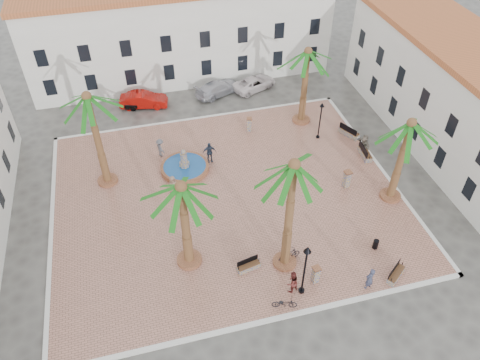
{
  "coord_description": "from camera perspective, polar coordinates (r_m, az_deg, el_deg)",
  "views": [
    {
      "loc": [
        -5.66,
        -25.26,
        25.13
      ],
      "look_at": [
        1.0,
        0.0,
        1.6
      ],
      "focal_mm": 35.0,
      "sensor_mm": 36.0,
      "label": 1
    }
  ],
  "objects": [
    {
      "name": "ground",
      "position": [
        36.08,
        -1.54,
        -2.16
      ],
      "size": [
        120.0,
        120.0,
        0.0
      ],
      "primitive_type": "plane",
      "color": "#56544F",
      "rests_on": "ground"
    },
    {
      "name": "plaza",
      "position": [
        36.03,
        -1.54,
        -2.07
      ],
      "size": [
        26.0,
        22.0,
        0.15
      ],
      "primitive_type": "cube",
      "color": "#AE715E",
      "rests_on": "ground"
    },
    {
      "name": "kerb_n",
      "position": [
        44.44,
        -4.91,
        7.52
      ],
      "size": [
        26.3,
        0.3,
        0.16
      ],
      "primitive_type": "cube",
      "color": "silver",
      "rests_on": "ground"
    },
    {
      "name": "kerb_s",
      "position": [
        29.37,
        3.75,
        -16.65
      ],
      "size": [
        26.3,
        0.3,
        0.16
      ],
      "primitive_type": "cube",
      "color": "silver",
      "rests_on": "ground"
    },
    {
      "name": "kerb_e",
      "position": [
        40.17,
        16.79,
        1.31
      ],
      "size": [
        0.3,
        22.3,
        0.16
      ],
      "primitive_type": "cube",
      "color": "silver",
      "rests_on": "ground"
    },
    {
      "name": "kerb_w",
      "position": [
        36.32,
        -21.99,
        -5.56
      ],
      "size": [
        0.3,
        22.3,
        0.16
      ],
      "primitive_type": "cube",
      "color": "silver",
      "rests_on": "ground"
    },
    {
      "name": "building_north",
      "position": [
        49.95,
        -7.32,
        17.62
      ],
      "size": [
        30.4,
        7.4,
        9.5
      ],
      "color": "white",
      "rests_on": "ground"
    },
    {
      "name": "building_east",
      "position": [
        42.74,
        25.03,
        9.02
      ],
      "size": [
        7.4,
        26.4,
        9.0
      ],
      "rotation": [
        0.0,
        0.0,
        1.57
      ],
      "color": "white",
      "rests_on": "ground"
    },
    {
      "name": "fountain",
      "position": [
        38.4,
        -6.75,
        1.61
      ],
      "size": [
        3.94,
        3.94,
        2.03
      ],
      "color": "#975838",
      "rests_on": "plaza"
    },
    {
      "name": "palm_nw",
      "position": [
        34.56,
        -17.91,
        8.48
      ],
      "size": [
        5.14,
        5.14,
        8.22
      ],
      "color": "#975838",
      "rests_on": "plaza"
    },
    {
      "name": "palm_sw",
      "position": [
        27.59,
        -7.06,
        -2.11
      ],
      "size": [
        5.44,
        5.44,
        7.15
      ],
      "color": "#975838",
      "rests_on": "plaza"
    },
    {
      "name": "palm_s",
      "position": [
        26.22,
        6.5,
        0.39
      ],
      "size": [
        5.15,
        5.15,
        8.93
      ],
      "color": "#975838",
      "rests_on": "plaza"
    },
    {
      "name": "palm_e",
      "position": [
        34.03,
        19.88,
        5.42
      ],
      "size": [
        5.15,
        5.15,
        7.23
      ],
      "color": "#975838",
      "rests_on": "plaza"
    },
    {
      "name": "palm_ne",
      "position": [
        41.04,
        8.2,
        14.24
      ],
      "size": [
        5.2,
        5.2,
        7.33
      ],
      "color": "#975838",
      "rests_on": "plaza"
    },
    {
      "name": "bench_s",
      "position": [
        31.2,
        1.06,
        -10.47
      ],
      "size": [
        1.67,
        0.81,
        0.84
      ],
      "rotation": [
        0.0,
        0.0,
        0.21
      ],
      "color": "gray",
      "rests_on": "plaza"
    },
    {
      "name": "bench_se",
      "position": [
        32.38,
        18.45,
        -10.85
      ],
      "size": [
        1.72,
        1.46,
        0.92
      ],
      "rotation": [
        0.0,
        0.0,
        0.63
      ],
      "color": "gray",
      "rests_on": "plaza"
    },
    {
      "name": "bench_e",
      "position": [
        40.85,
        14.97,
        3.17
      ],
      "size": [
        0.8,
        2.02,
        1.04
      ],
      "rotation": [
        0.0,
        0.0,
        1.47
      ],
      "color": "gray",
      "rests_on": "plaza"
    },
    {
      "name": "bench_ne",
      "position": [
        42.91,
        13.15,
        5.66
      ],
      "size": [
        1.43,
        2.05,
        1.05
      ],
      "rotation": [
        0.0,
        0.0,
        2.04
      ],
      "color": "gray",
      "rests_on": "plaza"
    },
    {
      "name": "lamppost_s",
      "position": [
        28.24,
        8.02,
        -9.89
      ],
      "size": [
        0.47,
        0.47,
        4.33
      ],
      "color": "black",
      "rests_on": "plaza"
    },
    {
      "name": "lamppost_e",
      "position": [
        40.88,
        9.83,
        7.88
      ],
      "size": [
        0.39,
        0.39,
        3.6
      ],
      "color": "black",
      "rests_on": "plaza"
    },
    {
      "name": "bollard_se",
      "position": [
        30.59,
        9.21,
        -11.28
      ],
      "size": [
        0.56,
        0.56,
        1.38
      ],
      "rotation": [
        0.0,
        0.0,
        0.14
      ],
      "color": "gray",
      "rests_on": "plaza"
    },
    {
      "name": "bollard_n",
      "position": [
        42.12,
        1.13,
        6.81
      ],
      "size": [
        0.59,
        0.59,
        1.37
      ],
      "rotation": [
        0.0,
        0.0,
        -0.25
      ],
      "color": "gray",
      "rests_on": "plaza"
    },
    {
      "name": "bollard_e",
      "position": [
        37.17,
        12.9,
        0.13
      ],
      "size": [
        0.63,
        0.63,
        1.54
      ],
      "rotation": [
        0.0,
        0.0,
        0.15
      ],
      "color": "gray",
      "rests_on": "plaza"
    },
    {
      "name": "litter_bin",
      "position": [
        33.51,
        16.2,
        -7.53
      ],
      "size": [
        0.37,
        0.37,
        0.73
      ],
      "primitive_type": "cylinder",
      "color": "black",
      "rests_on": "plaza"
    },
    {
      "name": "cyclist_a",
      "position": [
        30.86,
        15.54,
        -11.51
      ],
      "size": [
        0.75,
        0.6,
        1.81
      ],
      "primitive_type": "imported",
      "rotation": [
        0.0,
        0.0,
        3.43
      ],
      "color": "#353851",
      "rests_on": "plaza"
    },
    {
      "name": "bicycle_a",
      "position": [
        29.49,
        5.45,
        -14.71
      ],
      "size": [
        1.66,
        0.97,
        0.83
      ],
      "primitive_type": "imported",
      "rotation": [
        0.0,
        0.0,
        1.29
      ],
      "color": "black",
      "rests_on": "plaza"
    },
    {
      "name": "cyclist_b",
      "position": [
        29.85,
        6.37,
        -12.25
      ],
      "size": [
        1.03,
        0.93,
        1.74
      ],
      "primitive_type": "imported",
      "rotation": [
        0.0,
        0.0,
        3.53
      ],
      "color": "#591F1D",
      "rests_on": "plaza"
    },
    {
      "name": "bicycle_b",
      "position": [
        31.65,
        6.03,
        -9.05
      ],
      "size": [
        1.65,
        0.72,
        0.96
      ],
      "primitive_type": "imported",
      "rotation": [
        0.0,
        0.0,
        1.74
      ],
      "color": "black",
      "rests_on": "plaza"
    },
    {
      "name": "pedestrian_fountain_a",
      "position": [
        35.94,
        -8.17,
        -0.67
      ],
      "size": [
        0.99,
        0.84,
        1.73
      ],
      "primitive_type": "imported",
      "rotation": [
        0.0,
        0.0,
        0.4
      ],
      "color": "#866552",
      "rests_on": "plaza"
    },
    {
      "name": "pedestrian_fountain_b",
      "position": [
        38.6,
        -3.76,
        3.39
      ],
      "size": [
        1.13,
        0.51,
        1.89
      ],
      "primitive_type": "imported",
      "rotation": [
        0.0,
        0.0,
        -0.04
      ],
      "color": "#2F3E54",
      "rests_on": "plaza"
    },
    {
      "name": "pedestrian_north",
      "position": [
        39.72,
        -9.68,
        3.9
      ],
      "size": [
        0.99,
        1.24,
        1.69
      ],
      "primitive_type": "imported",
      "rotation": [
        0.0,
        0.0,
        1.96
      ],
      "color": "#4D4D52",
      "rests_on": "plaza"
    },
    {
      "name": "pedestrian_east",
      "position": [
        40.78,
        14.88,
        4.24
      ],
      "size": [
        0.83,
        1.77,
        1.83
      ],
      "primitive_type": "imported",
      "rotation": [
        0.0,
        0.0,
        -1.4
      ],
      "color": "#685E52",
      "rests_on": "plaza"
    },
    {
      "name": "car_black",
      "position": [
        46.65,
        -11.64,
        9.46
      ],
      "size": [
        4.1,
        2.09,
        1.34
      ],
      "primitive_type": "imported",
      "rotation": [
        0.0,
        0.0,
        1.44
      ],
      "color": "black",
      "rests_on": "ground"
    },
    {
      "name": "car_red",
      "position": [
        46.61,
        -11.66,
        9.54
      ],
      "size": [
        4.76,
        2.46,
        1.49
      ],
      "primitive_type": "imported",
      "rotation": [
        0.0,
        0.0,
        1.37
      ],
      "color": "#A40E08",
      "rests_on": "ground"
    },
    {
      "name": "car_silver",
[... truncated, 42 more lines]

